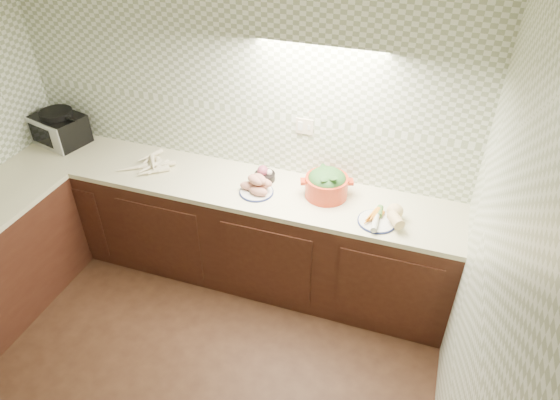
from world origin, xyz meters
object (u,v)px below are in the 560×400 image
(toaster_oven, at_px, (59,128))
(veg_plate, at_px, (385,215))
(parsnip_pile, at_px, (141,162))
(sweet_potato_plate, at_px, (257,186))
(onion_bowl, at_px, (264,175))
(dutch_oven, at_px, (327,183))

(toaster_oven, bearing_deg, veg_plate, 9.79)
(parsnip_pile, bearing_deg, sweet_potato_plate, -2.80)
(onion_bowl, bearing_deg, dutch_oven, -5.69)
(toaster_oven, bearing_deg, onion_bowl, 14.19)
(parsnip_pile, bearing_deg, dutch_oven, 2.94)
(dutch_oven, bearing_deg, onion_bowl, 156.08)
(sweet_potato_plate, bearing_deg, dutch_oven, 14.39)
(toaster_oven, relative_size, sweet_potato_plate, 1.81)
(parsnip_pile, height_order, onion_bowl, onion_bowl)
(sweet_potato_plate, relative_size, onion_bowl, 1.66)
(parsnip_pile, relative_size, sweet_potato_plate, 1.63)
(dutch_oven, relative_size, veg_plate, 1.14)
(toaster_oven, height_order, onion_bowl, toaster_oven)
(sweet_potato_plate, relative_size, dutch_oven, 0.66)
(onion_bowl, bearing_deg, parsnip_pile, -172.79)
(dutch_oven, bearing_deg, parsnip_pile, 164.71)
(parsnip_pile, height_order, veg_plate, veg_plate)
(sweet_potato_plate, height_order, dutch_oven, dutch_oven)
(onion_bowl, distance_m, veg_plate, 0.98)
(parsnip_pile, xyz_separation_m, onion_bowl, (1.00, 0.13, 0.01))
(parsnip_pile, relative_size, veg_plate, 1.23)
(onion_bowl, distance_m, dutch_oven, 0.51)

